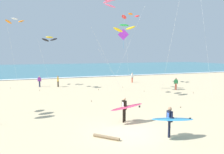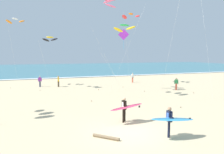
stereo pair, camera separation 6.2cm
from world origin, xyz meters
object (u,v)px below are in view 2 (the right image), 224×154
object	(u,v)px
kite_arc_golden_mid	(50,39)
kite_arc_scarlet_distant	(110,2)
bystander_yellow_top	(58,81)
bystander_green_top	(176,84)
surfer_lead	(125,107)
kite_arc_ivory_high	(15,21)
driftwood_log	(106,137)
kite_diamond_violet_outer	(123,36)
kite_arc_emerald_near	(124,28)
kite_arc_amber_low	(131,16)
bystander_purple_top	(40,81)
bystander_white_top	(133,78)
surfer_trailing	(171,120)

from	to	relation	value
kite_arc_golden_mid	kite_arc_scarlet_distant	world-z (taller)	kite_arc_scarlet_distant
bystander_yellow_top	bystander_green_top	xyz separation A→B (m)	(14.19, -7.58, 0.00)
surfer_lead	kite_arc_golden_mid	xyz separation A→B (m)	(-3.99, 15.89, 5.54)
kite_arc_ivory_high	driftwood_log	world-z (taller)	kite_arc_ivory_high
kite_arc_scarlet_distant	bystander_green_top	distance (m)	13.14
bystander_green_top	driftwood_log	bearing A→B (deg)	-138.64
kite_arc_scarlet_distant	kite_diamond_violet_outer	size ratio (longest dim) A/B	1.44
surfer_lead	kite_arc_emerald_near	world-z (taller)	kite_arc_emerald_near
kite_arc_amber_low	bystander_yellow_top	bearing A→B (deg)	176.82
kite_arc_emerald_near	surfer_lead	bearing A→B (deg)	-112.04
bystander_purple_top	bystander_yellow_top	size ratio (longest dim) A/B	1.00
kite_arc_ivory_high	bystander_white_top	world-z (taller)	kite_arc_ivory_high
kite_arc_golden_mid	kite_arc_ivory_high	world-z (taller)	kite_arc_ivory_high
surfer_lead	kite_arc_scarlet_distant	world-z (taller)	kite_arc_scarlet_distant
kite_arc_golden_mid	surfer_trailing	bearing A→B (deg)	-74.37
kite_arc_ivory_high	driftwood_log	distance (m)	24.25
kite_arc_emerald_near	kite_arc_amber_low	size ratio (longest dim) A/B	0.72
bystander_white_top	bystander_yellow_top	bearing A→B (deg)	-176.92
kite_arc_emerald_near	kite_arc_ivory_high	xyz separation A→B (m)	(-11.65, 11.35, 1.83)
kite_arc_emerald_near	kite_arc_scarlet_distant	xyz separation A→B (m)	(-0.51, 3.26, 3.33)
surfer_trailing	surfer_lead	bearing A→B (deg)	112.94
kite_diamond_violet_outer	driftwood_log	bearing A→B (deg)	-115.72
kite_arc_ivory_high	kite_diamond_violet_outer	size ratio (longest dim) A/B	1.24
kite_arc_emerald_near	kite_arc_amber_low	world-z (taller)	kite_arc_amber_low
kite_arc_golden_mid	driftwood_log	distance (m)	19.20
bystander_green_top	kite_arc_ivory_high	bearing A→B (deg)	153.16
kite_arc_ivory_high	kite_arc_scarlet_distant	distance (m)	13.85
kite_diamond_violet_outer	kite_arc_emerald_near	bearing A→B (deg)	-110.23
surfer_lead	surfer_trailing	world-z (taller)	same
surfer_lead	kite_arc_scarlet_distant	distance (m)	15.19
kite_arc_emerald_near	kite_arc_scarlet_distant	bearing A→B (deg)	98.90
kite_arc_amber_low	surfer_trailing	bearing A→B (deg)	-108.28
kite_arc_scarlet_distant	bystander_yellow_top	size ratio (longest dim) A/B	7.00
kite_arc_amber_low	kite_arc_scarlet_distant	size ratio (longest dim) A/B	0.97
kite_arc_amber_low	bystander_white_top	size ratio (longest dim) A/B	6.75
kite_arc_ivory_high	kite_arc_amber_low	distance (m)	16.53
surfer_lead	driftwood_log	bearing A→B (deg)	-134.17
bystander_yellow_top	surfer_trailing	bearing A→B (deg)	-77.99
kite_arc_golden_mid	kite_arc_scarlet_distant	xyz separation A→B (m)	(6.76, -4.51, 4.14)
kite_arc_ivory_high	bystander_green_top	distance (m)	23.49
driftwood_log	kite_diamond_violet_outer	bearing A→B (deg)	64.28
kite_arc_golden_mid	bystander_white_top	bearing A→B (deg)	8.41
bystander_yellow_top	surfer_lead	bearing A→B (deg)	-80.15
surfer_lead	kite_diamond_violet_outer	bearing A→B (deg)	68.50
kite_diamond_violet_outer	driftwood_log	distance (m)	16.57
kite_diamond_violet_outer	driftwood_log	xyz separation A→B (m)	(-6.57, -13.64, -6.75)
surfer_trailing	kite_arc_ivory_high	distance (m)	25.97
kite_arc_ivory_high	kite_arc_amber_low	world-z (taller)	kite_arc_amber_low
bystander_purple_top	kite_arc_amber_low	bearing A→B (deg)	-6.25
kite_arc_emerald_near	bystander_green_top	xyz separation A→B (m)	(7.92, 1.45, -6.58)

